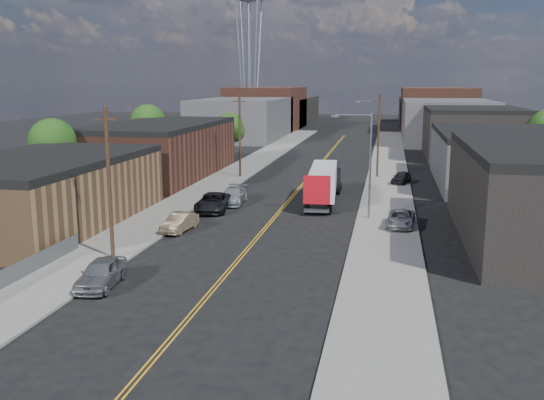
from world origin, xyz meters
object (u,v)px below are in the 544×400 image
at_px(car_left_b, 179,222).
at_px(car_right_lot_a, 400,219).
at_px(car_left_c, 213,202).
at_px(car_right_lot_c, 401,177).
at_px(car_left_a, 101,273).
at_px(car_left_d, 233,196).
at_px(semi_truck, 325,181).

xyz_separation_m(car_left_b, car_right_lot_a, (17.00, 4.22, 0.09)).
height_order(car_left_c, car_right_lot_c, car_left_c).
height_order(car_left_b, car_right_lot_a, car_right_lot_a).
xyz_separation_m(car_left_a, car_left_b, (0.00, 13.25, -0.10)).
bearing_deg(car_right_lot_a, car_left_d, 160.35).
xyz_separation_m(semi_truck, car_right_lot_c, (7.50, 11.43, -1.22)).
bearing_deg(semi_truck, car_left_c, -149.87).
relative_size(car_left_b, car_left_d, 0.81).
distance_m(car_left_c, car_right_lot_a, 16.90).
distance_m(car_right_lot_a, car_right_lot_c, 21.32).
relative_size(car_left_c, car_left_d, 1.09).
height_order(car_left_b, car_left_d, car_left_d).
bearing_deg(car_left_a, car_left_b, 84.43).
relative_size(semi_truck, car_right_lot_c, 3.55).
height_order(semi_truck, car_left_a, semi_truck).
distance_m(car_left_b, car_right_lot_c, 30.90).
bearing_deg(car_left_c, car_left_d, 69.72).
height_order(car_left_b, car_right_lot_c, car_right_lot_c).
distance_m(car_left_b, car_left_c, 7.71).
xyz_separation_m(semi_truck, car_left_b, (-9.90, -14.11, -1.33)).
bearing_deg(car_left_b, car_right_lot_c, 62.37).
relative_size(semi_truck, car_left_c, 2.39).
relative_size(car_right_lot_a, car_right_lot_c, 1.19).
distance_m(car_left_b, car_right_lot_a, 17.52).
relative_size(car_left_d, car_right_lot_c, 1.36).
height_order(car_left_a, car_left_d, car_left_a).
height_order(car_left_c, car_left_d, car_left_c).
height_order(car_left_a, car_right_lot_a, car_left_a).
height_order(semi_truck, car_left_c, semi_truck).
xyz_separation_m(car_left_a, car_right_lot_a, (17.00, 17.47, -0.01)).
relative_size(semi_truck, car_left_d, 2.62).
xyz_separation_m(semi_truck, car_left_a, (-9.90, -27.35, -1.23)).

